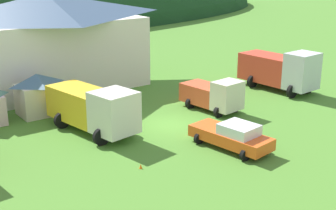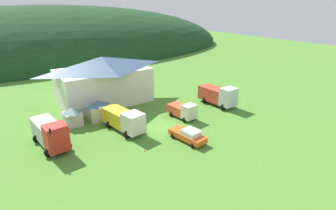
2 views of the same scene
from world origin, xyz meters
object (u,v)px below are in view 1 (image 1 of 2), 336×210
at_px(service_pickup_orange, 232,136).
at_px(heavy_rig_striped, 94,107).
at_px(traffic_cone_near_pickup, 141,168).
at_px(play_shed_cream, 38,94).
at_px(depot_building, 49,40).
at_px(light_truck_cream, 214,95).
at_px(tow_truck_silver, 281,69).

bearing_deg(service_pickup_orange, heavy_rig_striped, -151.75).
bearing_deg(service_pickup_orange, traffic_cone_near_pickup, -106.65).
height_order(play_shed_cream, service_pickup_orange, play_shed_cream).
relative_size(heavy_rig_striped, traffic_cone_near_pickup, 14.28).
bearing_deg(traffic_cone_near_pickup, depot_building, 81.70).
bearing_deg(play_shed_cream, depot_building, 60.65).
relative_size(light_truck_cream, traffic_cone_near_pickup, 9.55).
relative_size(heavy_rig_striped, service_pickup_orange, 1.38).
height_order(depot_building, play_shed_cream, depot_building).
distance_m(play_shed_cream, heavy_rig_striped, 5.89).
distance_m(depot_building, light_truck_cream, 15.56).
xyz_separation_m(play_shed_cream, traffic_cone_near_pickup, (1.02, -12.07, -1.57)).
distance_m(tow_truck_silver, service_pickup_orange, 14.19).
bearing_deg(service_pickup_orange, light_truck_cream, 139.23).
relative_size(depot_building, service_pickup_orange, 3.00).
xyz_separation_m(service_pickup_orange, traffic_cone_near_pickup, (-5.94, 0.89, -0.83)).
distance_m(depot_building, traffic_cone_near_pickup, 19.41).
bearing_deg(heavy_rig_striped, service_pickup_orange, 26.74).
relative_size(tow_truck_silver, traffic_cone_near_pickup, 13.55).
distance_m(tow_truck_silver, traffic_cone_near_pickup, 19.31).
height_order(play_shed_cream, light_truck_cream, play_shed_cream).
xyz_separation_m(light_truck_cream, tow_truck_silver, (8.34, 0.90, 0.59)).
height_order(tow_truck_silver, traffic_cone_near_pickup, tow_truck_silver).
bearing_deg(tow_truck_silver, light_truck_cream, -87.74).
bearing_deg(play_shed_cream, tow_truck_silver, -17.13).
distance_m(light_truck_cream, traffic_cone_near_pickup, 11.25).
relative_size(play_shed_cream, light_truck_cream, 0.61).
xyz_separation_m(depot_building, tow_truck_silver, (15.48, -12.61, -2.35)).
bearing_deg(heavy_rig_striped, play_shed_cream, -173.94).
xyz_separation_m(light_truck_cream, service_pickup_orange, (-3.93, -6.14, -0.42)).
height_order(service_pickup_orange, traffic_cone_near_pickup, service_pickup_orange).
height_order(heavy_rig_striped, service_pickup_orange, heavy_rig_striped).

